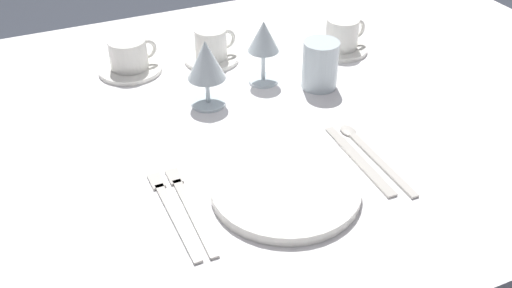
{
  "coord_description": "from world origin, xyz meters",
  "views": [
    {
      "loc": [
        -0.34,
        -0.89,
        1.35
      ],
      "look_at": [
        -0.01,
        -0.14,
        0.76
      ],
      "focal_mm": 40.1,
      "sensor_mm": 36.0,
      "label": 1
    }
  ],
  "objects_px": {
    "fork_inner": "(172,210)",
    "drink_tumbler": "(320,67)",
    "coffee_cup_right": "(129,53)",
    "wine_glass_centre": "(264,40)",
    "fork_outer": "(189,206)",
    "wine_glass_left": "(206,63)",
    "spoon_soup": "(368,150)",
    "dinner_knife": "(360,161)",
    "coffee_cup_far": "(212,43)",
    "dinner_plate": "(286,189)",
    "coffee_cup_left": "(343,33)"
  },
  "relations": [
    {
      "from": "coffee_cup_right",
      "to": "wine_glass_centre",
      "type": "xyz_separation_m",
      "value": [
        0.25,
        -0.16,
        0.05
      ]
    },
    {
      "from": "fork_inner",
      "to": "wine_glass_left",
      "type": "xyz_separation_m",
      "value": [
        0.16,
        0.28,
        0.09
      ]
    },
    {
      "from": "coffee_cup_right",
      "to": "drink_tumbler",
      "type": "height_order",
      "value": "drink_tumbler"
    },
    {
      "from": "dinner_knife",
      "to": "coffee_cup_left",
      "type": "distance_m",
      "value": 0.44
    },
    {
      "from": "fork_inner",
      "to": "spoon_soup",
      "type": "bearing_deg",
      "value": 1.85
    },
    {
      "from": "fork_inner",
      "to": "coffee_cup_right",
      "type": "xyz_separation_m",
      "value": [
        0.05,
        0.48,
        0.04
      ]
    },
    {
      "from": "fork_outer",
      "to": "coffee_cup_far",
      "type": "bearing_deg",
      "value": 65.39
    },
    {
      "from": "coffee_cup_left",
      "to": "coffee_cup_right",
      "type": "relative_size",
      "value": 0.95
    },
    {
      "from": "dinner_plate",
      "to": "wine_glass_left",
      "type": "bearing_deg",
      "value": 93.86
    },
    {
      "from": "dinner_knife",
      "to": "wine_glass_centre",
      "type": "height_order",
      "value": "wine_glass_centre"
    },
    {
      "from": "wine_glass_centre",
      "to": "coffee_cup_far",
      "type": "bearing_deg",
      "value": 116.09
    },
    {
      "from": "coffee_cup_far",
      "to": "wine_glass_centre",
      "type": "distance_m",
      "value": 0.16
    },
    {
      "from": "fork_inner",
      "to": "wine_glass_centre",
      "type": "distance_m",
      "value": 0.45
    },
    {
      "from": "fork_outer",
      "to": "dinner_knife",
      "type": "xyz_separation_m",
      "value": [
        0.31,
        -0.01,
        0.0
      ]
    },
    {
      "from": "fork_outer",
      "to": "fork_inner",
      "type": "height_order",
      "value": "same"
    },
    {
      "from": "fork_inner",
      "to": "drink_tumbler",
      "type": "bearing_deg",
      "value": 32.09
    },
    {
      "from": "coffee_cup_right",
      "to": "wine_glass_centre",
      "type": "relative_size",
      "value": 0.76
    },
    {
      "from": "fork_inner",
      "to": "coffee_cup_right",
      "type": "bearing_deg",
      "value": 83.59
    },
    {
      "from": "fork_inner",
      "to": "fork_outer",
      "type": "bearing_deg",
      "value": -1.4
    },
    {
      "from": "dinner_plate",
      "to": "spoon_soup",
      "type": "xyz_separation_m",
      "value": [
        0.19,
        0.04,
        -0.01
      ]
    },
    {
      "from": "dinner_plate",
      "to": "fork_outer",
      "type": "xyz_separation_m",
      "value": [
        -0.16,
        0.03,
        -0.01
      ]
    },
    {
      "from": "fork_outer",
      "to": "wine_glass_left",
      "type": "height_order",
      "value": "wine_glass_left"
    },
    {
      "from": "coffee_cup_left",
      "to": "wine_glass_centre",
      "type": "bearing_deg",
      "value": -165.55
    },
    {
      "from": "fork_outer",
      "to": "dinner_knife",
      "type": "distance_m",
      "value": 0.31
    },
    {
      "from": "fork_outer",
      "to": "wine_glass_left",
      "type": "xyz_separation_m",
      "value": [
        0.14,
        0.28,
        0.09
      ]
    },
    {
      "from": "wine_glass_centre",
      "to": "drink_tumbler",
      "type": "distance_m",
      "value": 0.13
    },
    {
      "from": "fork_inner",
      "to": "spoon_soup",
      "type": "relative_size",
      "value": 0.97
    },
    {
      "from": "fork_inner",
      "to": "coffee_cup_left",
      "type": "xyz_separation_m",
      "value": [
        0.53,
        0.38,
        0.04
      ]
    },
    {
      "from": "dinner_plate",
      "to": "drink_tumbler",
      "type": "distance_m",
      "value": 0.36
    },
    {
      "from": "dinner_plate",
      "to": "coffee_cup_right",
      "type": "xyz_separation_m",
      "value": [
        -0.13,
        0.52,
        0.03
      ]
    },
    {
      "from": "dinner_knife",
      "to": "spoon_soup",
      "type": "height_order",
      "value": "spoon_soup"
    },
    {
      "from": "fork_inner",
      "to": "wine_glass_left",
      "type": "bearing_deg",
      "value": 59.76
    },
    {
      "from": "fork_inner",
      "to": "drink_tumbler",
      "type": "xyz_separation_m",
      "value": [
        0.4,
        0.25,
        0.04
      ]
    },
    {
      "from": "wine_glass_centre",
      "to": "dinner_plate",
      "type": "bearing_deg",
      "value": -108.79
    },
    {
      "from": "fork_outer",
      "to": "coffee_cup_left",
      "type": "relative_size",
      "value": 2.21
    },
    {
      "from": "coffee_cup_far",
      "to": "fork_inner",
      "type": "bearing_deg",
      "value": -117.51
    },
    {
      "from": "coffee_cup_left",
      "to": "fork_inner",
      "type": "bearing_deg",
      "value": -144.66
    },
    {
      "from": "wine_glass_left",
      "to": "drink_tumbler",
      "type": "height_order",
      "value": "wine_glass_left"
    },
    {
      "from": "dinner_plate",
      "to": "wine_glass_left",
      "type": "height_order",
      "value": "wine_glass_left"
    },
    {
      "from": "fork_inner",
      "to": "dinner_knife",
      "type": "bearing_deg",
      "value": -1.93
    },
    {
      "from": "spoon_soup",
      "to": "wine_glass_left",
      "type": "height_order",
      "value": "wine_glass_left"
    },
    {
      "from": "fork_outer",
      "to": "coffee_cup_far",
      "type": "distance_m",
      "value": 0.5
    },
    {
      "from": "dinner_plate",
      "to": "drink_tumbler",
      "type": "height_order",
      "value": "drink_tumbler"
    },
    {
      "from": "fork_inner",
      "to": "coffee_cup_left",
      "type": "distance_m",
      "value": 0.66
    },
    {
      "from": "fork_inner",
      "to": "wine_glass_centre",
      "type": "xyz_separation_m",
      "value": [
        0.3,
        0.32,
        0.1
      ]
    },
    {
      "from": "dinner_plate",
      "to": "wine_glass_left",
      "type": "relative_size",
      "value": 1.76
    },
    {
      "from": "fork_inner",
      "to": "wine_glass_centre",
      "type": "height_order",
      "value": "wine_glass_centre"
    },
    {
      "from": "coffee_cup_right",
      "to": "wine_glass_left",
      "type": "relative_size",
      "value": 0.76
    },
    {
      "from": "wine_glass_centre",
      "to": "fork_outer",
      "type": "bearing_deg",
      "value": -130.73
    },
    {
      "from": "coffee_cup_left",
      "to": "wine_glass_left",
      "type": "xyz_separation_m",
      "value": [
        -0.37,
        -0.1,
        0.05
      ]
    }
  ]
}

